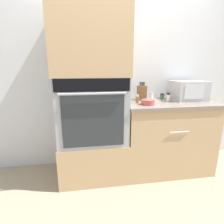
{
  "coord_description": "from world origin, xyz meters",
  "views": [
    {
      "loc": [
        -0.45,
        -1.63,
        1.27
      ],
      "look_at": [
        -0.17,
        0.21,
        0.8
      ],
      "focal_mm": 28.0,
      "sensor_mm": 36.0,
      "label": 1
    }
  ],
  "objects_px": {
    "condiment_jar_back": "(137,99)",
    "condiment_jar_near": "(162,96)",
    "wall_oven": "(92,109)",
    "condiment_jar_mid": "(151,97)",
    "bowl": "(148,102)",
    "condiment_jar_far": "(168,97)",
    "knife_block": "(142,93)",
    "microwave": "(188,90)"
  },
  "relations": [
    {
      "from": "knife_block",
      "to": "condiment_jar_back",
      "type": "xyz_separation_m",
      "value": [
        -0.11,
        -0.19,
        -0.04
      ]
    },
    {
      "from": "bowl",
      "to": "condiment_jar_near",
      "type": "bearing_deg",
      "value": 46.2
    },
    {
      "from": "wall_oven",
      "to": "condiment_jar_far",
      "type": "xyz_separation_m",
      "value": [
        0.9,
        0.0,
        0.11
      ]
    },
    {
      "from": "condiment_jar_mid",
      "to": "condiment_jar_back",
      "type": "bearing_deg",
      "value": -155.37
    },
    {
      "from": "condiment_jar_far",
      "to": "knife_block",
      "type": "bearing_deg",
      "value": 148.93
    },
    {
      "from": "wall_oven",
      "to": "knife_block",
      "type": "height_order",
      "value": "wall_oven"
    },
    {
      "from": "wall_oven",
      "to": "condiment_jar_near",
      "type": "xyz_separation_m",
      "value": [
        0.92,
        0.19,
        0.09
      ]
    },
    {
      "from": "knife_block",
      "to": "bowl",
      "type": "distance_m",
      "value": 0.3
    },
    {
      "from": "condiment_jar_mid",
      "to": "condiment_jar_back",
      "type": "height_order",
      "value": "condiment_jar_mid"
    },
    {
      "from": "knife_block",
      "to": "condiment_jar_mid",
      "type": "bearing_deg",
      "value": -48.97
    },
    {
      "from": "wall_oven",
      "to": "condiment_jar_near",
      "type": "distance_m",
      "value": 0.94
    },
    {
      "from": "wall_oven",
      "to": "condiment_jar_back",
      "type": "xyz_separation_m",
      "value": [
        0.52,
        -0.02,
        0.1
      ]
    },
    {
      "from": "microwave",
      "to": "condiment_jar_near",
      "type": "relative_size",
      "value": 5.73
    },
    {
      "from": "knife_block",
      "to": "condiment_jar_far",
      "type": "bearing_deg",
      "value": -31.07
    },
    {
      "from": "bowl",
      "to": "condiment_jar_mid",
      "type": "distance_m",
      "value": 0.22
    },
    {
      "from": "condiment_jar_mid",
      "to": "condiment_jar_near",
      "type": "bearing_deg",
      "value": 32.34
    },
    {
      "from": "condiment_jar_mid",
      "to": "condiment_jar_back",
      "type": "relative_size",
      "value": 1.12
    },
    {
      "from": "condiment_jar_back",
      "to": "condiment_jar_near",
      "type": "bearing_deg",
      "value": 28.63
    },
    {
      "from": "wall_oven",
      "to": "microwave",
      "type": "bearing_deg",
      "value": 4.53
    },
    {
      "from": "wall_oven",
      "to": "condiment_jar_mid",
      "type": "relative_size",
      "value": 6.81
    },
    {
      "from": "microwave",
      "to": "condiment_jar_back",
      "type": "distance_m",
      "value": 0.7
    },
    {
      "from": "microwave",
      "to": "condiment_jar_far",
      "type": "distance_m",
      "value": 0.32
    },
    {
      "from": "bowl",
      "to": "condiment_jar_back",
      "type": "distance_m",
      "value": 0.14
    },
    {
      "from": "condiment_jar_mid",
      "to": "condiment_jar_back",
      "type": "xyz_separation_m",
      "value": [
        -0.2,
        -0.09,
        -0.01
      ]
    },
    {
      "from": "condiment_jar_near",
      "to": "condiment_jar_mid",
      "type": "xyz_separation_m",
      "value": [
        -0.2,
        -0.13,
        0.02
      ]
    },
    {
      "from": "condiment_jar_near",
      "to": "condiment_jar_mid",
      "type": "distance_m",
      "value": 0.24
    },
    {
      "from": "wall_oven",
      "to": "condiment_jar_far",
      "type": "bearing_deg",
      "value": 0.08
    },
    {
      "from": "wall_oven",
      "to": "condiment_jar_back",
      "type": "height_order",
      "value": "wall_oven"
    },
    {
      "from": "microwave",
      "to": "condiment_jar_far",
      "type": "bearing_deg",
      "value": -162.63
    },
    {
      "from": "bowl",
      "to": "condiment_jar_back",
      "type": "bearing_deg",
      "value": 131.81
    },
    {
      "from": "microwave",
      "to": "condiment_jar_mid",
      "type": "relative_size",
      "value": 3.56
    },
    {
      "from": "wall_oven",
      "to": "condiment_jar_near",
      "type": "height_order",
      "value": "wall_oven"
    },
    {
      "from": "condiment_jar_far",
      "to": "condiment_jar_back",
      "type": "bearing_deg",
      "value": -176.46
    },
    {
      "from": "microwave",
      "to": "bowl",
      "type": "distance_m",
      "value": 0.64
    },
    {
      "from": "wall_oven",
      "to": "knife_block",
      "type": "bearing_deg",
      "value": 14.81
    },
    {
      "from": "condiment_jar_mid",
      "to": "condiment_jar_far",
      "type": "relative_size",
      "value": 0.99
    },
    {
      "from": "condiment_jar_near",
      "to": "condiment_jar_far",
      "type": "xyz_separation_m",
      "value": [
        -0.01,
        -0.19,
        0.02
      ]
    },
    {
      "from": "microwave",
      "to": "condiment_jar_mid",
      "type": "height_order",
      "value": "microwave"
    },
    {
      "from": "condiment_jar_far",
      "to": "condiment_jar_mid",
      "type": "bearing_deg",
      "value": 160.46
    },
    {
      "from": "knife_block",
      "to": "condiment_jar_mid",
      "type": "distance_m",
      "value": 0.14
    },
    {
      "from": "wall_oven",
      "to": "bowl",
      "type": "relative_size",
      "value": 5.06
    },
    {
      "from": "condiment_jar_far",
      "to": "condiment_jar_back",
      "type": "height_order",
      "value": "condiment_jar_far"
    }
  ]
}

